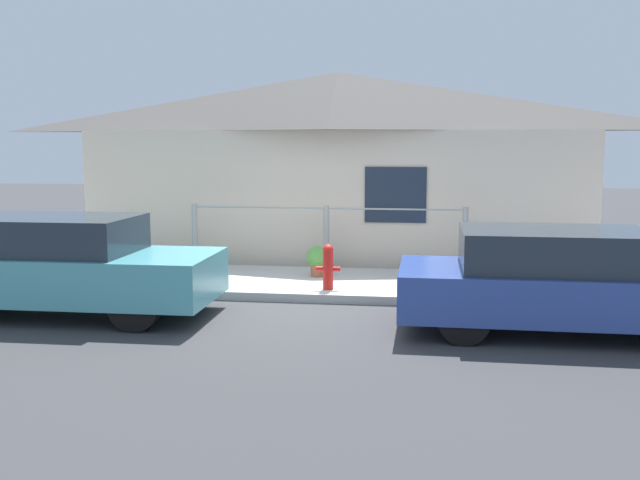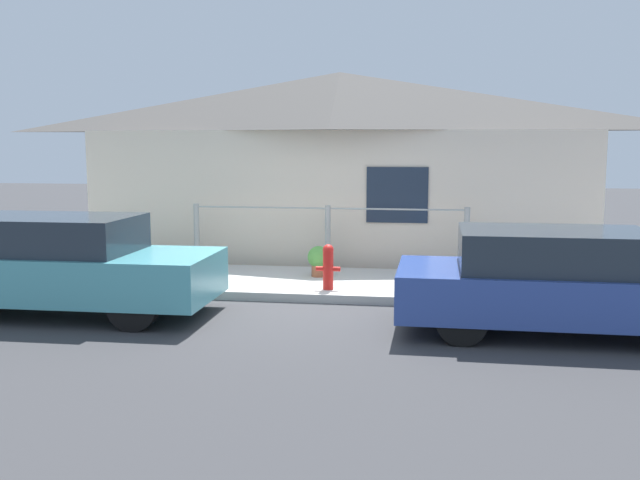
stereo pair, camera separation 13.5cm
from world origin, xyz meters
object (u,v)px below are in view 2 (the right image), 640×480
at_px(potted_plant_near_hydrant, 319,259).
at_px(potted_plant_by_fence, 142,252).
at_px(fire_hydrant, 328,266).
at_px(car_right, 562,282).
at_px(car_left, 60,265).

relative_size(potted_plant_near_hydrant, potted_plant_by_fence, 1.00).
bearing_deg(fire_hydrant, potted_plant_by_fence, 158.94).
bearing_deg(potted_plant_by_fence, car_right, -23.87).
xyz_separation_m(potted_plant_near_hydrant, potted_plant_by_fence, (-3.22, 0.32, 0.00)).
xyz_separation_m(car_left, potted_plant_near_hydrant, (3.17, 2.62, -0.27)).
bearing_deg(potted_plant_near_hydrant, car_right, -37.39).
distance_m(fire_hydrant, potted_plant_by_fence, 3.78).
height_order(car_left, fire_hydrant, car_left).
distance_m(car_left, potted_plant_by_fence, 2.96).
relative_size(car_left, car_right, 1.02).
relative_size(car_right, fire_hydrant, 5.95).
distance_m(fire_hydrant, potted_plant_near_hydrant, 1.09).
xyz_separation_m(car_right, potted_plant_by_fence, (-6.65, 2.94, -0.22)).
bearing_deg(car_right, potted_plant_by_fence, 156.67).
distance_m(car_left, potted_plant_near_hydrant, 4.12).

